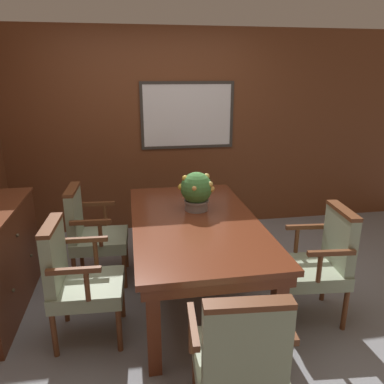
# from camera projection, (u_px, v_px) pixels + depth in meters

# --- Properties ---
(ground_plane) EXTENTS (14.00, 14.00, 0.00)m
(ground_plane) POSITION_uv_depth(u_px,v_px,m) (180.00, 304.00, 3.27)
(ground_plane) COLOR gray
(wall_back) EXTENTS (7.20, 0.08, 2.45)m
(wall_back) POSITION_uv_depth(u_px,v_px,m) (159.00, 133.00, 4.60)
(wall_back) COLOR brown
(wall_back) RESTS_ON ground_plane
(dining_table) EXTENTS (1.07, 1.95, 0.73)m
(dining_table) POSITION_uv_depth(u_px,v_px,m) (195.00, 229.00, 3.23)
(dining_table) COLOR maroon
(dining_table) RESTS_ON ground_plane
(chair_left_far) EXTENTS (0.53, 0.53, 0.94)m
(chair_left_far) POSITION_uv_depth(u_px,v_px,m) (91.00, 231.00, 3.53)
(chair_left_far) COLOR brown
(chair_left_far) RESTS_ON ground_plane
(chair_head_near) EXTENTS (0.54, 0.55, 0.94)m
(chair_head_near) POSITION_uv_depth(u_px,v_px,m) (239.00, 357.00, 1.96)
(chair_head_near) COLOR brown
(chair_head_near) RESTS_ON ground_plane
(chair_right_near) EXTENTS (0.55, 0.55, 0.94)m
(chair_right_near) POSITION_uv_depth(u_px,v_px,m) (320.00, 260.00, 2.98)
(chair_right_near) COLOR brown
(chair_right_near) RESTS_ON ground_plane
(chair_left_near) EXTENTS (0.53, 0.53, 0.94)m
(chair_left_near) POSITION_uv_depth(u_px,v_px,m) (76.00, 277.00, 2.73)
(chair_left_near) COLOR brown
(chair_left_near) RESTS_ON ground_plane
(potted_plant) EXTENTS (0.32, 0.29, 0.35)m
(potted_plant) POSITION_uv_depth(u_px,v_px,m) (196.00, 190.00, 3.37)
(potted_plant) COLOR gray
(potted_plant) RESTS_ON dining_table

